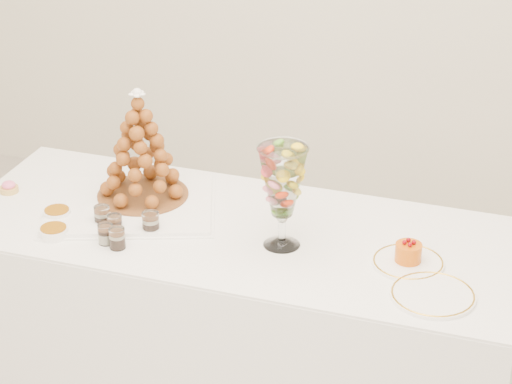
% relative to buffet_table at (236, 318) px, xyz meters
% --- Properties ---
extents(buffet_table, '(1.90, 0.83, 0.71)m').
position_rel_buffet_table_xyz_m(buffet_table, '(0.00, 0.00, 0.00)').
color(buffet_table, white).
rests_on(buffet_table, ground).
extents(lace_tray, '(0.66, 0.57, 0.02)m').
position_rel_buffet_table_xyz_m(lace_tray, '(-0.39, 0.03, 0.37)').
color(lace_tray, white).
rests_on(lace_tray, buffet_table).
extents(macaron_vase, '(0.16, 0.16, 0.34)m').
position_rel_buffet_table_xyz_m(macaron_vase, '(0.17, -0.06, 0.58)').
color(macaron_vase, white).
rests_on(macaron_vase, buffet_table).
extents(cake_plate, '(0.22, 0.22, 0.01)m').
position_rel_buffet_table_xyz_m(cake_plate, '(0.58, -0.07, 0.36)').
color(cake_plate, white).
rests_on(cake_plate, buffet_table).
extents(spare_plate, '(0.25, 0.25, 0.01)m').
position_rel_buffet_table_xyz_m(spare_plate, '(0.67, -0.23, 0.36)').
color(spare_plate, white).
rests_on(spare_plate, buffet_table).
extents(pink_tart, '(0.07, 0.07, 0.04)m').
position_rel_buffet_table_xyz_m(pink_tart, '(-0.85, 0.03, 0.37)').
color(pink_tart, tan).
rests_on(pink_tart, buffet_table).
extents(verrine_a, '(0.06, 0.06, 0.07)m').
position_rel_buffet_table_xyz_m(verrine_a, '(-0.43, -0.10, 0.39)').
color(verrine_a, white).
rests_on(verrine_a, buffet_table).
extents(verrine_b, '(0.06, 0.06, 0.07)m').
position_rel_buffet_table_xyz_m(verrine_b, '(-0.37, -0.14, 0.39)').
color(verrine_b, white).
rests_on(verrine_b, buffet_table).
extents(verrine_c, '(0.06, 0.06, 0.08)m').
position_rel_buffet_table_xyz_m(verrine_c, '(-0.26, -0.11, 0.39)').
color(verrine_c, white).
rests_on(verrine_c, buffet_table).
extents(verrine_d, '(0.05, 0.05, 0.07)m').
position_rel_buffet_table_xyz_m(verrine_d, '(-0.37, -0.21, 0.39)').
color(verrine_d, white).
rests_on(verrine_d, buffet_table).
extents(verrine_e, '(0.05, 0.05, 0.07)m').
position_rel_buffet_table_xyz_m(verrine_e, '(-0.32, -0.22, 0.39)').
color(verrine_e, white).
rests_on(verrine_e, buffet_table).
extents(ramekin_back, '(0.09, 0.09, 0.03)m').
position_rel_buffet_table_xyz_m(ramekin_back, '(-0.60, -0.09, 0.37)').
color(ramekin_back, white).
rests_on(ramekin_back, buffet_table).
extents(ramekin_front, '(0.09, 0.09, 0.03)m').
position_rel_buffet_table_xyz_m(ramekin_front, '(-0.55, -0.21, 0.37)').
color(ramekin_front, white).
rests_on(ramekin_front, buffet_table).
extents(croquembouche, '(0.32, 0.32, 0.39)m').
position_rel_buffet_table_xyz_m(croquembouche, '(-0.37, 0.11, 0.57)').
color(croquembouche, brown).
rests_on(croquembouche, lace_tray).
extents(mousse_cake, '(0.08, 0.08, 0.07)m').
position_rel_buffet_table_xyz_m(mousse_cake, '(0.58, -0.07, 0.40)').
color(mousse_cake, '#CF5809').
rests_on(mousse_cake, cake_plate).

